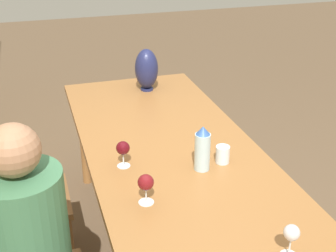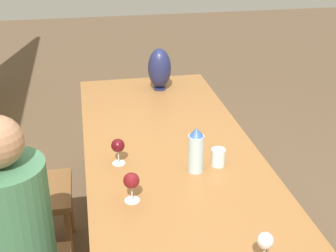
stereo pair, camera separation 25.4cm
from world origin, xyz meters
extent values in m
cube|color=#936033|center=(0.00, 0.00, 0.76)|extent=(2.42, 0.92, 0.04)
cylinder|color=#936033|center=(1.11, -0.36, 0.37)|extent=(0.07, 0.07, 0.74)
cylinder|color=#936033|center=(1.11, 0.36, 0.37)|extent=(0.07, 0.07, 0.74)
cylinder|color=#ADCCD6|center=(-0.19, -0.08, 0.87)|extent=(0.08, 0.08, 0.19)
cone|color=#33599E|center=(-0.19, -0.08, 0.99)|extent=(0.07, 0.07, 0.04)
cylinder|color=silver|center=(-0.16, -0.20, 0.82)|extent=(0.07, 0.07, 0.09)
cylinder|color=#1E234C|center=(0.95, -0.09, 0.79)|extent=(0.09, 0.09, 0.01)
ellipsoid|color=#1E234C|center=(0.95, -0.09, 0.93)|extent=(0.16, 0.16, 0.28)
cylinder|color=silver|center=(-0.05, 0.29, 0.78)|extent=(0.07, 0.07, 0.00)
cylinder|color=silver|center=(-0.05, 0.29, 0.82)|extent=(0.01, 0.01, 0.07)
sphere|color=#510C14|center=(-0.05, 0.29, 0.88)|extent=(0.07, 0.07, 0.07)
cylinder|color=silver|center=(-0.39, 0.26, 0.78)|extent=(0.07, 0.07, 0.00)
cylinder|color=silver|center=(-0.39, 0.26, 0.82)|extent=(0.01, 0.01, 0.07)
sphere|color=maroon|center=(-0.39, 0.26, 0.88)|extent=(0.07, 0.07, 0.07)
cylinder|color=silver|center=(-0.88, -0.16, 0.82)|extent=(0.01, 0.01, 0.08)
sphere|color=silver|center=(-0.88, -0.16, 0.89)|extent=(0.06, 0.06, 0.06)
cube|color=brown|center=(0.28, 0.78, 0.45)|extent=(0.44, 0.44, 0.04)
cylinder|color=brown|center=(0.09, 0.59, 0.21)|extent=(0.04, 0.04, 0.43)
cylinder|color=brown|center=(0.47, 0.59, 0.21)|extent=(0.04, 0.04, 0.43)
cylinder|color=brown|center=(0.47, 0.97, 0.21)|extent=(0.04, 0.04, 0.43)
cylinder|color=#3D704C|center=(-0.44, 0.78, 0.76)|extent=(0.34, 0.34, 0.58)
sphere|color=#9E7051|center=(-0.44, 0.78, 1.15)|extent=(0.21, 0.21, 0.21)
camera|label=1|loc=(-2.06, 0.67, 1.97)|focal=50.00mm
camera|label=2|loc=(-2.12, 0.43, 1.97)|focal=50.00mm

